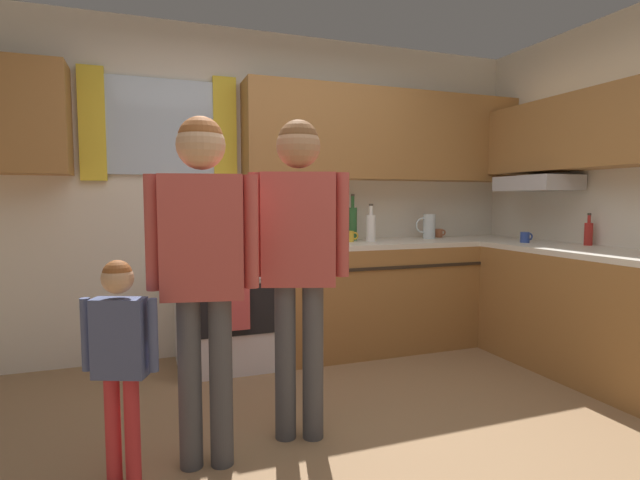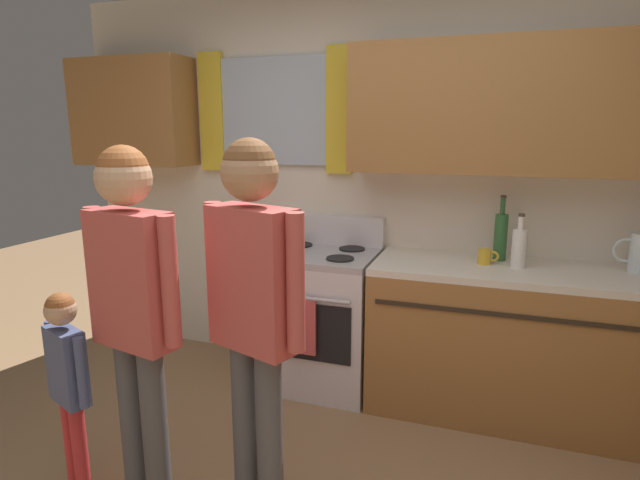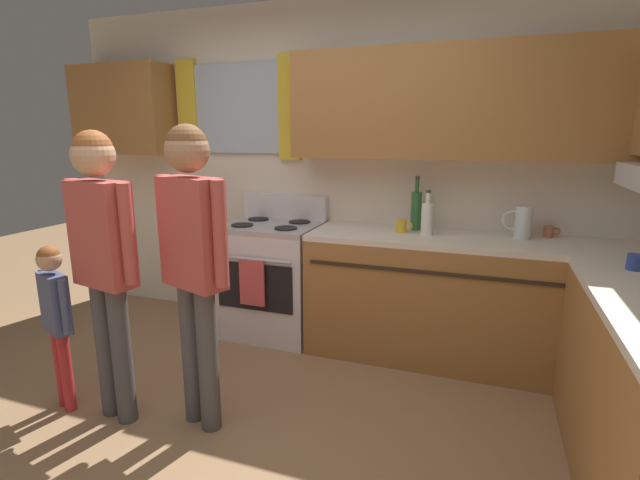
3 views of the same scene
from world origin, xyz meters
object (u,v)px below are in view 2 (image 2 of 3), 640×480
object	(u,v)px
adult_in_plaid	(253,294)
mug_mustard_yellow	(485,256)
bottle_milk_white	(519,247)
adult_holding_child	(133,294)
water_pitcher	(639,253)
small_child	(68,373)
bottle_wine_green	(501,236)
stove_oven	(319,315)

from	to	relation	value
adult_in_plaid	mug_mustard_yellow	bearing A→B (deg)	56.89
bottle_milk_white	mug_mustard_yellow	xyz separation A→B (m)	(-0.18, 0.03, -0.07)
mug_mustard_yellow	adult_holding_child	xyz separation A→B (m)	(-1.34, -1.42, 0.07)
bottle_milk_white	water_pitcher	world-z (taller)	bottle_milk_white
adult_in_plaid	bottle_milk_white	bearing A→B (deg)	51.20
adult_in_plaid	small_child	xyz separation A→B (m)	(-0.85, -0.14, -0.41)
water_pitcher	adult_holding_child	distance (m)	2.61
water_pitcher	small_child	bearing A→B (deg)	-148.59
bottle_milk_white	bottle_wine_green	bearing A→B (deg)	123.80
bottle_milk_white	small_child	distance (m)	2.40
water_pitcher	mug_mustard_yellow	bearing A→B (deg)	-174.61
water_pitcher	bottle_milk_white	bearing A→B (deg)	-170.78
bottle_milk_white	adult_in_plaid	bearing A→B (deg)	-128.80
bottle_wine_green	adult_in_plaid	world-z (taller)	adult_in_plaid
bottle_wine_green	bottle_milk_white	world-z (taller)	bottle_wine_green
adult_holding_child	water_pitcher	bearing A→B (deg)	34.92
stove_oven	small_child	bearing A→B (deg)	-115.68
adult_holding_child	mug_mustard_yellow	bearing A→B (deg)	46.57
bottle_wine_green	adult_holding_child	xyz separation A→B (m)	(-1.42, -1.54, -0.04)
adult_in_plaid	bottle_wine_green	bearing A→B (deg)	56.95
mug_mustard_yellow	adult_holding_child	bearing A→B (deg)	-133.43
bottle_wine_green	adult_holding_child	distance (m)	2.10
water_pitcher	adult_in_plaid	world-z (taller)	adult_in_plaid
water_pitcher	adult_in_plaid	size ratio (longest dim) A/B	0.13
stove_oven	small_child	world-z (taller)	stove_oven
water_pitcher	small_child	xyz separation A→B (m)	(-2.50, -1.53, -0.39)
adult_holding_child	adult_in_plaid	xyz separation A→B (m)	(0.49, 0.11, 0.02)
small_child	adult_in_plaid	bearing A→B (deg)	9.43
stove_oven	bottle_milk_white	size ratio (longest dim) A/B	3.51
stove_oven	adult_in_plaid	bearing A→B (deg)	-82.69
water_pitcher	adult_holding_child	xyz separation A→B (m)	(-2.14, -1.49, 0.01)
adult_holding_child	stove_oven	bearing A→B (deg)	76.86
mug_mustard_yellow	small_child	bearing A→B (deg)	-139.56
adult_in_plaid	small_child	size ratio (longest dim) A/B	1.66
bottle_milk_white	water_pitcher	bearing A→B (deg)	9.22
bottle_wine_green	bottle_milk_white	xyz separation A→B (m)	(0.10, -0.15, -0.03)
mug_mustard_yellow	small_child	distance (m)	2.26
small_child	bottle_wine_green	bearing A→B (deg)	41.48
mug_mustard_yellow	bottle_milk_white	bearing A→B (deg)	-8.03
adult_in_plaid	water_pitcher	bearing A→B (deg)	39.99
mug_mustard_yellow	adult_holding_child	size ratio (longest dim) A/B	0.07
bottle_wine_green	small_child	bearing A→B (deg)	-138.52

